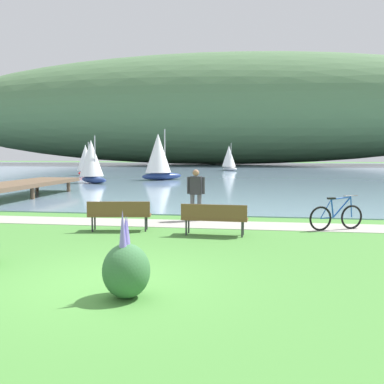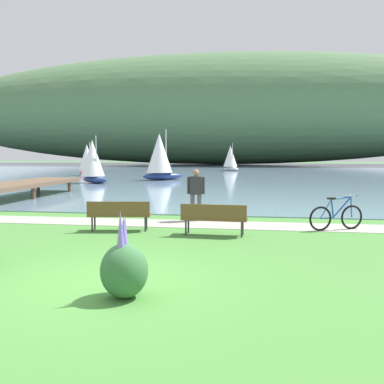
% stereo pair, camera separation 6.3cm
% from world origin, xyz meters
% --- Properties ---
extents(ground_plane, '(200.00, 200.00, 0.00)m').
position_xyz_m(ground_plane, '(0.00, 0.00, 0.00)').
color(ground_plane, '#478438').
extents(bay_water, '(180.00, 80.00, 0.04)m').
position_xyz_m(bay_water, '(0.00, 48.07, 0.02)').
color(bay_water, '#7A99B2').
rests_on(bay_water, ground).
extents(distant_hillside, '(116.07, 28.00, 20.37)m').
position_xyz_m(distant_hillside, '(-5.94, 75.13, 10.23)').
color(distant_hillside, '#4C7047').
rests_on(distant_hillside, bay_water).
extents(shoreline_path, '(60.00, 1.50, 0.01)m').
position_xyz_m(shoreline_path, '(0.00, 6.29, 0.01)').
color(shoreline_path, '#A39E93').
rests_on(shoreline_path, ground).
extents(park_bench_near_camera, '(1.85, 0.74, 0.88)m').
position_xyz_m(park_bench_near_camera, '(-1.34, 4.78, 0.52)').
color(park_bench_near_camera, brown).
rests_on(park_bench_near_camera, ground).
extents(park_bench_further_along, '(1.82, 0.57, 0.88)m').
position_xyz_m(park_bench_further_along, '(1.44, 4.49, 0.52)').
color(park_bench_further_along, brown).
rests_on(park_bench_further_along, ground).
extents(bicycle_leaning_near_bench, '(1.63, 0.79, 1.01)m').
position_xyz_m(bicycle_leaning_near_bench, '(4.89, 5.91, 0.40)').
color(bicycle_leaning_near_bench, black).
rests_on(bicycle_leaning_near_bench, ground).
extents(person_at_shoreline, '(0.61, 0.26, 1.71)m').
position_xyz_m(person_at_shoreline, '(0.58, 7.00, 0.98)').
color(person_at_shoreline, '#4C4C51').
rests_on(person_at_shoreline, ground).
extents(echium_bush_closest_to_camera, '(0.75, 0.75, 1.40)m').
position_xyz_m(echium_bush_closest_to_camera, '(0.59, -0.79, 0.46)').
color(echium_bush_closest_to_camera, '#386B3D').
rests_on(echium_bush_closest_to_camera, ground).
extents(sailboat_nearest_to_shore, '(2.50, 2.79, 3.35)m').
position_xyz_m(sailboat_nearest_to_shore, '(-0.92, 46.00, 1.62)').
color(sailboat_nearest_to_shore, white).
rests_on(sailboat_nearest_to_shore, bay_water).
extents(sailboat_mid_bay, '(1.99, 2.89, 3.27)m').
position_xyz_m(sailboat_mid_bay, '(-13.98, 33.13, 1.58)').
color(sailboat_mid_bay, '#B22323').
rests_on(sailboat_mid_bay, bay_water).
extents(sailboat_toward_hillside, '(3.40, 3.11, 4.11)m').
position_xyz_m(sailboat_toward_hillside, '(-5.34, 27.15, 1.97)').
color(sailboat_toward_hillside, navy).
rests_on(sailboat_toward_hillside, bay_water).
extents(sailboat_far_off, '(2.86, 2.56, 3.44)m').
position_xyz_m(sailboat_far_off, '(-9.38, 23.00, 1.66)').
color(sailboat_far_off, navy).
rests_on(sailboat_far_off, bay_water).
extents(pier_dock, '(2.40, 10.00, 0.80)m').
position_xyz_m(pier_dock, '(-9.00, 12.07, 0.69)').
color(pier_dock, brown).
rests_on(pier_dock, ground).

